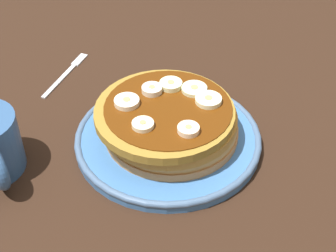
{
  "coord_description": "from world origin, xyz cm",
  "views": [
    {
      "loc": [
        42.89,
        -27.73,
        46.41
      ],
      "look_at": [
        0.0,
        0.0,
        3.03
      ],
      "focal_mm": 54.37,
      "sensor_mm": 36.0,
      "label": 1
    }
  ],
  "objects_px": {
    "banana_slice_4": "(127,102)",
    "banana_slice_6": "(194,89)",
    "pancake_stack": "(168,120)",
    "banana_slice_5": "(151,90)",
    "plate": "(168,138)",
    "banana_slice_2": "(143,125)",
    "banana_slice_3": "(188,130)",
    "fork": "(68,72)",
    "banana_slice_0": "(171,85)",
    "banana_slice_1": "(208,100)"
  },
  "relations": [
    {
      "from": "pancake_stack",
      "to": "banana_slice_6",
      "type": "height_order",
      "value": "banana_slice_6"
    },
    {
      "from": "plate",
      "to": "fork",
      "type": "distance_m",
      "value": 0.23
    },
    {
      "from": "plate",
      "to": "banana_slice_5",
      "type": "bearing_deg",
      "value": -176.76
    },
    {
      "from": "plate",
      "to": "pancake_stack",
      "type": "xyz_separation_m",
      "value": [
        -0.0,
        0.0,
        0.03
      ]
    },
    {
      "from": "banana_slice_1",
      "to": "fork",
      "type": "bearing_deg",
      "value": -159.14
    },
    {
      "from": "banana_slice_6",
      "to": "banana_slice_0",
      "type": "bearing_deg",
      "value": -139.43
    },
    {
      "from": "pancake_stack",
      "to": "fork",
      "type": "xyz_separation_m",
      "value": [
        -0.23,
        -0.05,
        -0.04
      ]
    },
    {
      "from": "banana_slice_5",
      "to": "banana_slice_6",
      "type": "distance_m",
      "value": 0.06
    },
    {
      "from": "pancake_stack",
      "to": "banana_slice_4",
      "type": "xyz_separation_m",
      "value": [
        -0.03,
        -0.04,
        0.03
      ]
    },
    {
      "from": "banana_slice_3",
      "to": "fork",
      "type": "distance_m",
      "value": 0.29
    },
    {
      "from": "plate",
      "to": "banana_slice_6",
      "type": "height_order",
      "value": "banana_slice_6"
    },
    {
      "from": "plate",
      "to": "banana_slice_4",
      "type": "relative_size",
      "value": 7.6
    },
    {
      "from": "fork",
      "to": "banana_slice_6",
      "type": "bearing_deg",
      "value": 23.18
    },
    {
      "from": "banana_slice_4",
      "to": "banana_slice_5",
      "type": "distance_m",
      "value": 0.04
    },
    {
      "from": "banana_slice_0",
      "to": "banana_slice_6",
      "type": "xyz_separation_m",
      "value": [
        0.02,
        0.02,
        -0.0
      ]
    },
    {
      "from": "banana_slice_0",
      "to": "banana_slice_1",
      "type": "bearing_deg",
      "value": 22.19
    },
    {
      "from": "banana_slice_2",
      "to": "banana_slice_6",
      "type": "height_order",
      "value": "same"
    },
    {
      "from": "plate",
      "to": "banana_slice_0",
      "type": "relative_size",
      "value": 8.11
    },
    {
      "from": "pancake_stack",
      "to": "banana_slice_5",
      "type": "height_order",
      "value": "banana_slice_5"
    },
    {
      "from": "banana_slice_5",
      "to": "fork",
      "type": "relative_size",
      "value": 0.25
    },
    {
      "from": "banana_slice_2",
      "to": "banana_slice_3",
      "type": "xyz_separation_m",
      "value": [
        0.04,
        0.04,
        0.0
      ]
    },
    {
      "from": "banana_slice_4",
      "to": "banana_slice_6",
      "type": "distance_m",
      "value": 0.09
    },
    {
      "from": "banana_slice_2",
      "to": "banana_slice_3",
      "type": "relative_size",
      "value": 1.02
    },
    {
      "from": "banana_slice_0",
      "to": "banana_slice_4",
      "type": "distance_m",
      "value": 0.07
    },
    {
      "from": "plate",
      "to": "banana_slice_3",
      "type": "xyz_separation_m",
      "value": [
        0.05,
        -0.01,
        0.06
      ]
    },
    {
      "from": "banana_slice_4",
      "to": "fork",
      "type": "relative_size",
      "value": 0.3
    },
    {
      "from": "pancake_stack",
      "to": "banana_slice_6",
      "type": "relative_size",
      "value": 5.55
    },
    {
      "from": "banana_slice_4",
      "to": "fork",
      "type": "xyz_separation_m",
      "value": [
        -0.19,
        -0.0,
        -0.06
      ]
    },
    {
      "from": "banana_slice_0",
      "to": "banana_slice_5",
      "type": "distance_m",
      "value": 0.03
    },
    {
      "from": "banana_slice_3",
      "to": "banana_slice_5",
      "type": "distance_m",
      "value": 0.09
    },
    {
      "from": "banana_slice_2",
      "to": "banana_slice_1",
      "type": "bearing_deg",
      "value": 87.76
    },
    {
      "from": "banana_slice_4",
      "to": "banana_slice_5",
      "type": "relative_size",
      "value": 1.2
    },
    {
      "from": "banana_slice_3",
      "to": "banana_slice_4",
      "type": "xyz_separation_m",
      "value": [
        -0.09,
        -0.04,
        -0.0
      ]
    },
    {
      "from": "banana_slice_3",
      "to": "banana_slice_6",
      "type": "relative_size",
      "value": 0.78
    },
    {
      "from": "pancake_stack",
      "to": "banana_slice_0",
      "type": "bearing_deg",
      "value": 142.48
    },
    {
      "from": "banana_slice_0",
      "to": "banana_slice_3",
      "type": "xyz_separation_m",
      "value": [
        0.09,
        -0.03,
        0.0
      ]
    },
    {
      "from": "banana_slice_1",
      "to": "plate",
      "type": "bearing_deg",
      "value": -110.84
    },
    {
      "from": "banana_slice_4",
      "to": "banana_slice_2",
      "type": "bearing_deg",
      "value": -6.39
    },
    {
      "from": "plate",
      "to": "fork",
      "type": "relative_size",
      "value": 2.25
    },
    {
      "from": "pancake_stack",
      "to": "banana_slice_6",
      "type": "distance_m",
      "value": 0.05
    },
    {
      "from": "pancake_stack",
      "to": "fork",
      "type": "height_order",
      "value": "pancake_stack"
    },
    {
      "from": "plate",
      "to": "banana_slice_0",
      "type": "distance_m",
      "value": 0.07
    },
    {
      "from": "banana_slice_2",
      "to": "banana_slice_3",
      "type": "bearing_deg",
      "value": 47.21
    },
    {
      "from": "banana_slice_1",
      "to": "fork",
      "type": "xyz_separation_m",
      "value": [
        -0.25,
        -0.09,
        -0.06
      ]
    },
    {
      "from": "banana_slice_3",
      "to": "banana_slice_4",
      "type": "bearing_deg",
      "value": -158.0
    },
    {
      "from": "banana_slice_3",
      "to": "banana_slice_6",
      "type": "height_order",
      "value": "banana_slice_3"
    },
    {
      "from": "fork",
      "to": "banana_slice_5",
      "type": "bearing_deg",
      "value": 12.57
    },
    {
      "from": "banana_slice_1",
      "to": "banana_slice_0",
      "type": "bearing_deg",
      "value": -157.81
    },
    {
      "from": "pancake_stack",
      "to": "banana_slice_2",
      "type": "height_order",
      "value": "banana_slice_2"
    },
    {
      "from": "banana_slice_1",
      "to": "banana_slice_3",
      "type": "height_order",
      "value": "same"
    }
  ]
}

